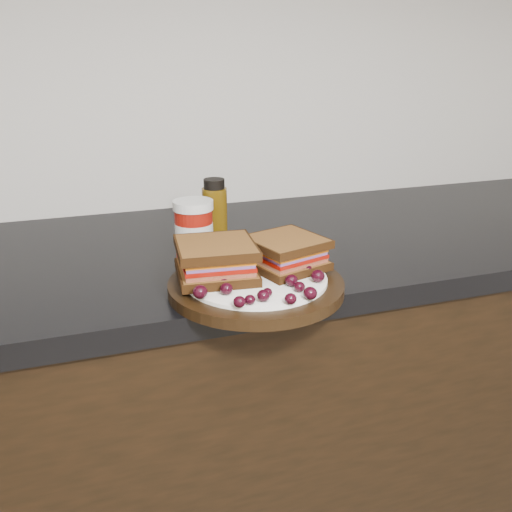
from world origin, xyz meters
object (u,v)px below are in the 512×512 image
at_px(plate, 256,286).
at_px(condiment_jar, 194,229).
at_px(sandwich_left, 216,260).
at_px(oil_bottle, 215,213).

height_order(plate, condiment_jar, condiment_jar).
bearing_deg(sandwich_left, oil_bottle, 81.60).
distance_m(sandwich_left, oil_bottle, 0.22).
bearing_deg(oil_bottle, sandwich_left, -104.49).
xyz_separation_m(sandwich_left, condiment_jar, (0.00, 0.16, 0.00)).
distance_m(plate, sandwich_left, 0.08).
relative_size(plate, oil_bottle, 2.10).
height_order(sandwich_left, oil_bottle, oil_bottle).
bearing_deg(sandwich_left, plate, -16.67).
relative_size(plate, condiment_jar, 2.61).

